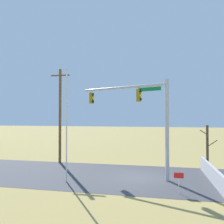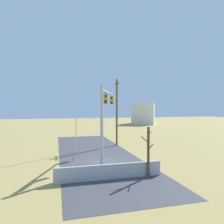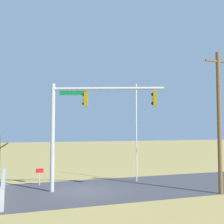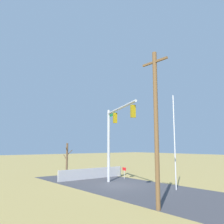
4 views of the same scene
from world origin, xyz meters
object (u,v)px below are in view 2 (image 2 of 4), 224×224
Objects in this scene: bare_tree at (148,151)px; open_sign at (73,161)px; signal_mast at (105,110)px; utility_pole at (117,111)px; distant_building at (143,114)px; flagpole at (76,119)px.

open_sign is at bearing -116.29° from bare_tree.
bare_tree is (5.05, 2.18, -3.05)m from signal_mast.
utility_pole is at bearing 156.77° from signal_mast.
distant_building is at bearing 157.06° from bare_tree.
bare_tree is at bearing 63.71° from open_sign.
utility_pole is (-3.18, 5.89, 0.85)m from flagpole.
flagpole is 0.99× the size of distant_building.
flagpole is 6.74m from utility_pole.
flagpole reaches higher than distant_building.
flagpole is 6.39× the size of open_sign.
signal_mast is at bearing 24.91° from flagpole.
utility_pole reaches higher than open_sign.
flagpole is at bearing 174.71° from distant_building.
open_sign is (7.41, -0.94, -2.99)m from flagpole.
bare_tree is (13.29, -1.35, -2.78)m from utility_pole.
flagpole is 2.04× the size of bare_tree.
bare_tree is at bearing -174.74° from distant_building.
bare_tree reaches higher than open_sign.
flagpole is at bearing -155.09° from signal_mast.
distant_building is (-44.37, 25.39, 2.33)m from open_sign.
signal_mast is 0.91× the size of distant_building.
distant_building reaches higher than open_sign.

